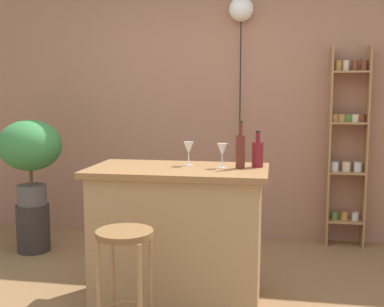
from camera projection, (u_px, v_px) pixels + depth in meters
name	position (u px, v px, depth m)	size (l,w,h in m)	color
back_wall	(211.00, 97.00, 4.74)	(6.40, 0.10, 2.80)	#9E6B51
kitchen_counter	(178.00, 235.00, 3.24)	(1.20, 0.66, 0.93)	#A87F51
bar_stool	(125.00, 262.00, 2.63)	(0.32, 0.32, 0.68)	#997047
spice_shelf	(347.00, 144.00, 4.41)	(0.35, 0.18, 1.86)	#9E7042
plant_stool	(33.00, 228.00, 4.33)	(0.30, 0.30, 0.43)	#2D2823
potted_plant	(30.00, 150.00, 4.24)	(0.57, 0.51, 0.77)	#514C47
bottle_sauce_amber	(240.00, 150.00, 3.14)	(0.06, 0.06, 0.32)	#5B2319
bottle_wine_red	(258.00, 153.00, 3.19)	(0.08, 0.08, 0.25)	maroon
wine_glass_left	(222.00, 150.00, 3.16)	(0.07, 0.07, 0.16)	silver
wine_glass_center	(189.00, 149.00, 3.27)	(0.07, 0.07, 0.16)	silver
pendant_globe_light	(241.00, 12.00, 4.48)	(0.23, 0.23, 2.34)	black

